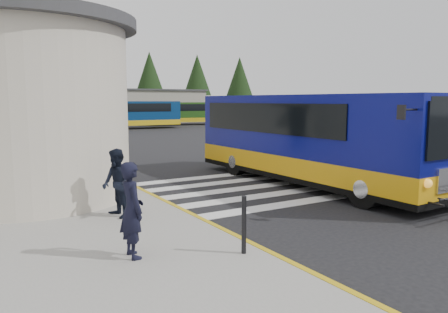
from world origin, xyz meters
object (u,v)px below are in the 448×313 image
far_bus_a (133,113)px  bollard (244,225)px  far_bus_b (185,112)px  transit_bus (313,142)px  pedestrian_b (117,183)px  pedestrian_a (132,210)px

far_bus_a → bollard: bearing=166.6°
far_bus_b → far_bus_a: bearing=127.9°
transit_bus → pedestrian_b: (-7.10, -1.31, -0.49)m
pedestrian_a → far_bus_a: far_bus_a is taller
pedestrian_b → transit_bus: bearing=93.2°
far_bus_b → bollard: bearing=166.9°
far_bus_a → transit_bus: bearing=174.6°
transit_bus → bollard: 7.67m
far_bus_a → far_bus_b: size_ratio=1.03×
far_bus_a → far_bus_b: far_bus_a is taller
pedestrian_a → bollard: 1.93m
bollard → far_bus_a: 37.49m
pedestrian_a → far_bus_a: (12.41, 35.09, 0.55)m
bollard → far_bus_b: size_ratio=0.11×
pedestrian_a → far_bus_a: bearing=-19.9°
pedestrian_a → bollard: pedestrian_a is taller
pedestrian_b → far_bus_b: (19.38, 36.19, 0.51)m
pedestrian_a → pedestrian_b: pedestrian_a is taller
pedestrian_a → pedestrian_b: bearing=-12.5°
pedestrian_b → far_bus_b: 41.06m
transit_bus → pedestrian_b: 7.24m
transit_bus → pedestrian_b: bearing=-170.6°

